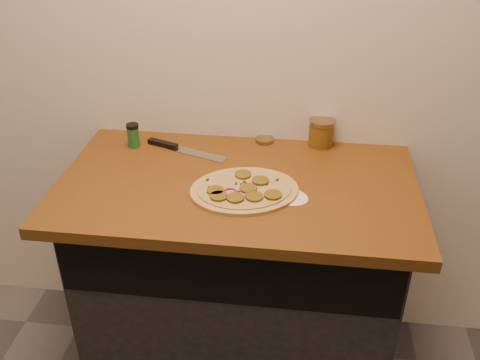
# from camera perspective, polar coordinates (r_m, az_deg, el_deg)

# --- Properties ---
(cabinet) EXTENTS (1.10, 0.60, 0.86)m
(cabinet) POSITION_cam_1_polar(r_m,az_deg,el_deg) (2.09, -0.12, -10.75)
(cabinet) COLOR black
(cabinet) RESTS_ON ground
(countertop) EXTENTS (1.20, 0.70, 0.04)m
(countertop) POSITION_cam_1_polar(r_m,az_deg,el_deg) (1.80, -0.26, -0.65)
(countertop) COLOR brown
(countertop) RESTS_ON cabinet
(pizza) EXTENTS (0.43, 0.43, 0.02)m
(pizza) POSITION_cam_1_polar(r_m,az_deg,el_deg) (1.73, 0.46, -1.06)
(pizza) COLOR tan
(pizza) RESTS_ON countertop
(chefs_knife) EXTENTS (0.32, 0.14, 0.02)m
(chefs_knife) POSITION_cam_1_polar(r_m,az_deg,el_deg) (1.99, -6.51, 3.36)
(chefs_knife) COLOR #B7BAC1
(chefs_knife) RESTS_ON countertop
(mason_jar_lid) EXTENTS (0.08, 0.08, 0.02)m
(mason_jar_lid) POSITION_cam_1_polar(r_m,az_deg,el_deg) (2.04, 2.63, 4.28)
(mason_jar_lid) COLOR #8E7852
(mason_jar_lid) RESTS_ON countertop
(salsa_jar) EXTENTS (0.10, 0.10, 0.10)m
(salsa_jar) POSITION_cam_1_polar(r_m,az_deg,el_deg) (2.02, 8.68, 5.05)
(salsa_jar) COLOR #9B220F
(salsa_jar) RESTS_ON countertop
(spice_shaker) EXTENTS (0.05, 0.05, 0.09)m
(spice_shaker) POSITION_cam_1_polar(r_m,az_deg,el_deg) (2.03, -11.32, 4.70)
(spice_shaker) COLOR #1C5927
(spice_shaker) RESTS_ON countertop
(flour_spill) EXTENTS (0.20, 0.20, 0.00)m
(flour_spill) POSITION_cam_1_polar(r_m,az_deg,el_deg) (1.72, 4.84, -1.68)
(flour_spill) COLOR silver
(flour_spill) RESTS_ON countertop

